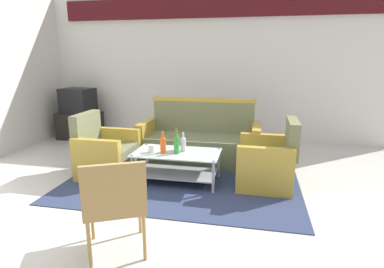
{
  "coord_description": "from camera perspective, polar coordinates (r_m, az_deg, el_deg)",
  "views": [
    {
      "loc": [
        0.86,
        -3.0,
        1.6
      ],
      "look_at": [
        0.08,
        0.77,
        0.65
      ],
      "focal_mm": 29.35,
      "sensor_mm": 36.0,
      "label": 1
    }
  ],
  "objects": [
    {
      "name": "ground_plane",
      "position": [
        3.51,
        -3.86,
        -13.31
      ],
      "size": [
        14.0,
        14.0,
        0.0
      ],
      "primitive_type": "plane",
      "color": "beige"
    },
    {
      "name": "wall_back",
      "position": [
        6.12,
        3.75,
        12.67
      ],
      "size": [
        6.52,
        0.19,
        2.8
      ],
      "color": "silver",
      "rests_on": "ground"
    },
    {
      "name": "rug",
      "position": [
        4.28,
        -1.48,
        -8.01
      ],
      "size": [
        3.0,
        2.24,
        0.01
      ],
      "primitive_type": "cube",
      "color": "#2D3856",
      "rests_on": "ground"
    },
    {
      "name": "couch",
      "position": [
        4.83,
        1.5,
        -1.54
      ],
      "size": [
        1.8,
        0.75,
        0.96
      ],
      "rotation": [
        0.0,
        0.0,
        3.14
      ],
      "color": "#6B704C",
      "rests_on": "rug"
    },
    {
      "name": "armchair_left",
      "position": [
        4.49,
        -15.34,
        -3.63
      ],
      "size": [
        0.71,
        0.77,
        0.85
      ],
      "rotation": [
        0.0,
        0.0,
        -1.58
      ],
      "color": "#6B704C",
      "rests_on": "rug"
    },
    {
      "name": "armchair_right",
      "position": [
        4.09,
        13.56,
        -5.25
      ],
      "size": [
        0.71,
        0.77,
        0.85
      ],
      "rotation": [
        0.0,
        0.0,
        1.56
      ],
      "color": "#6B704C",
      "rests_on": "rug"
    },
    {
      "name": "coffee_table",
      "position": [
        4.08,
        -2.74,
        -5.17
      ],
      "size": [
        1.1,
        0.6,
        0.4
      ],
      "color": "silver",
      "rests_on": "rug"
    },
    {
      "name": "bottle_clear",
      "position": [
        4.03,
        -1.6,
        -1.86
      ],
      "size": [
        0.07,
        0.07,
        0.25
      ],
      "color": "silver",
      "rests_on": "coffee_table"
    },
    {
      "name": "bottle_green",
      "position": [
        3.94,
        -2.81,
        -1.99
      ],
      "size": [
        0.07,
        0.07,
        0.3
      ],
      "color": "#2D8C38",
      "rests_on": "coffee_table"
    },
    {
      "name": "bottle_brown",
      "position": [
        4.07,
        -2.83,
        -1.49
      ],
      "size": [
        0.07,
        0.07,
        0.3
      ],
      "color": "brown",
      "rests_on": "coffee_table"
    },
    {
      "name": "bottle_orange",
      "position": [
        3.99,
        -5.28,
        -1.98
      ],
      "size": [
        0.08,
        0.08,
        0.28
      ],
      "color": "#D85919",
      "rests_on": "coffee_table"
    },
    {
      "name": "cup",
      "position": [
        4.04,
        -7.4,
        -2.64
      ],
      "size": [
        0.08,
        0.08,
        0.1
      ],
      "primitive_type": "cylinder",
      "color": "silver",
      "rests_on": "coffee_table"
    },
    {
      "name": "tv_stand",
      "position": [
        6.67,
        -19.68,
        1.45
      ],
      "size": [
        0.8,
        0.5,
        0.52
      ],
      "primitive_type": "cube",
      "color": "black",
      "rests_on": "ground"
    },
    {
      "name": "television",
      "position": [
        6.59,
        -20.02,
        5.71
      ],
      "size": [
        0.66,
        0.52,
        0.48
      ],
      "rotation": [
        0.0,
        0.0,
        3.0
      ],
      "color": "black",
      "rests_on": "tv_stand"
    },
    {
      "name": "wicker_chair",
      "position": [
        2.61,
        -13.82,
        -11.58
      ],
      "size": [
        0.64,
        0.64,
        0.84
      ],
      "rotation": [
        0.0,
        0.0,
        0.45
      ],
      "color": "#AD844C",
      "rests_on": "ground"
    }
  ]
}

